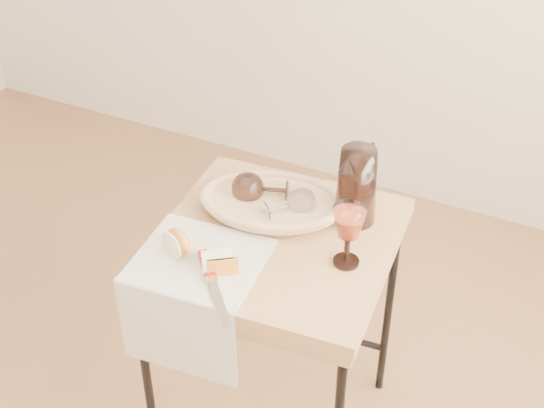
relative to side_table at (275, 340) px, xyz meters
The scene contains 10 objects.
side_table is the anchor object (origin of this frame).
tea_towel 0.43m from the side_table, 128.27° to the right, with size 0.31×0.28×0.01m, color white.
bread_basket 0.41m from the side_table, 120.05° to the left, with size 0.34×0.23×0.05m, color #9C724E, non-canonical shape.
goblet_lying_a 0.45m from the side_table, 127.80° to the left, with size 0.14×0.09×0.09m, color #483027, non-canonical shape.
goblet_lying_b 0.43m from the side_table, 93.03° to the left, with size 0.12×0.08×0.08m, color white, non-canonical shape.
pitcher 0.53m from the side_table, 47.11° to the left, with size 0.15×0.23×0.25m, color black, non-canonical shape.
wine_goblet 0.50m from the side_table, ahead, with size 0.08×0.08×0.17m, color white, non-canonical shape.
apple_half 0.49m from the side_table, 138.21° to the right, with size 0.08×0.04×0.07m, color red.
apple_wedge 0.45m from the side_table, 110.03° to the right, with size 0.07×0.04×0.05m, color white.
table_knife 0.46m from the side_table, 101.92° to the right, with size 0.26×0.03×0.02m, color silver, non-canonical shape.
Camera 1 is at (1.15, -0.95, 1.98)m, focal length 50.83 mm.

